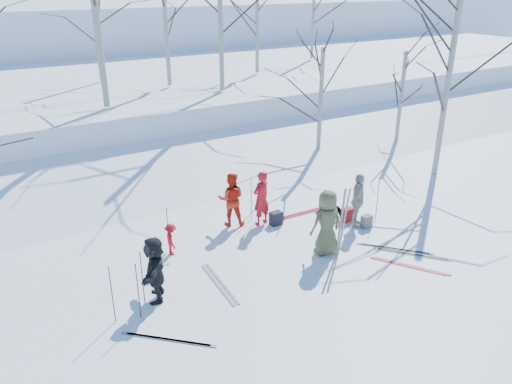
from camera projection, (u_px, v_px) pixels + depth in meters
ground at (286, 257)px, 12.98m from camera, size 120.00×120.00×0.00m
snow_ramp at (178, 171)px, 18.41m from camera, size 70.00×9.49×4.12m
snow_plateau at (101, 97)px, 25.92m from camera, size 70.00×18.00×2.20m
far_hill at (30, 39)px, 41.99m from camera, size 90.00×30.00×6.00m
skier_olive_center at (327, 223)px, 12.84m from camera, size 0.91×0.63×1.77m
skier_red_north at (261, 198)px, 14.45m from camera, size 0.67×0.52×1.64m
skier_redor_behind at (231, 199)px, 14.42m from camera, size 0.98×0.92×1.61m
skier_red_seated at (171, 239)px, 12.97m from camera, size 0.43×0.61×0.87m
skier_cream_east at (358, 201)px, 14.29m from camera, size 0.99×0.90×1.63m
skier_grey_west at (155, 269)px, 11.02m from camera, size 1.02×1.49×1.54m
dog at (335, 209)px, 15.09m from camera, size 0.40×0.66×0.52m
upright_ski_left at (341, 222)px, 12.74m from camera, size 0.10×0.17×1.90m
upright_ski_right at (344, 221)px, 12.79m from camera, size 0.14×0.23×1.89m
ski_pair_a at (395, 249)px, 13.36m from camera, size 2.09×2.10×0.02m
ski_pair_b at (410, 266)px, 12.56m from camera, size 1.90×2.08×0.02m
ski_pair_c at (220, 284)px, 11.82m from camera, size 0.48×1.93×0.02m
ski_pair_d at (168, 340)px, 10.00m from camera, size 2.10×2.10×0.02m
ski_pair_e at (298, 214)px, 15.31m from camera, size 0.32×1.91×0.02m
ski_pair_f at (412, 254)px, 13.09m from camera, size 2.06×2.10×0.02m
ski_pole_a at (263, 194)px, 15.13m from camera, size 0.02×0.02×1.34m
ski_pole_b at (168, 232)px, 12.85m from camera, size 0.02×0.02×1.34m
ski_pole_c at (251, 198)px, 14.79m from camera, size 0.02×0.02×1.34m
ski_pole_d at (357, 197)px, 14.91m from camera, size 0.02×0.02×1.34m
ski_pole_e at (142, 278)px, 10.84m from camera, size 0.02×0.02×1.34m
ski_pole_f at (112, 295)px, 10.28m from camera, size 0.02×0.02×1.34m
ski_pole_g at (377, 199)px, 14.75m from camera, size 0.02×0.02×1.34m
ski_pole_h at (138, 291)px, 10.40m from camera, size 0.02×0.02×1.34m
backpack_red at (347, 215)px, 14.83m from camera, size 0.32×0.22×0.42m
backpack_grey at (366, 222)px, 14.46m from camera, size 0.30×0.20×0.38m
backpack_dark at (276, 218)px, 14.64m from camera, size 0.34×0.24×0.40m
birch_plateau_a at (314, 9)px, 29.45m from camera, size 4.59×4.59×5.71m
birch_plateau_d at (220, 9)px, 20.55m from camera, size 5.27×5.27×6.67m
birch_plateau_e at (257, 21)px, 24.93m from camera, size 4.12×4.12×5.02m
birch_plateau_f at (165, 21)px, 21.70m from camera, size 4.51×4.51×5.59m
birch_plateau_h at (96, 26)px, 23.03m from camera, size 4.03×4.03×4.90m
birch_edge_b at (448, 83)px, 17.23m from camera, size 5.29×5.29×6.70m
birch_edge_c at (401, 101)px, 20.68m from camera, size 3.41×3.41×4.02m
birch_edge_e at (320, 106)px, 19.15m from camera, size 3.66×3.66×4.37m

